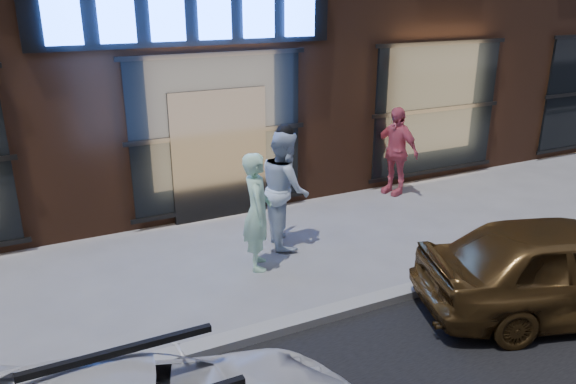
# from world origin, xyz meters

# --- Properties ---
(ground) EXTENTS (90.00, 90.00, 0.00)m
(ground) POSITION_xyz_m (0.00, 0.00, 0.00)
(ground) COLOR slate
(ground) RESTS_ON ground
(curb) EXTENTS (60.00, 0.25, 0.12)m
(curb) POSITION_xyz_m (0.00, 0.00, 0.06)
(curb) COLOR gray
(curb) RESTS_ON ground
(man_bowtie) EXTENTS (0.63, 0.77, 1.82)m
(man_bowtie) POSITION_xyz_m (-0.19, 1.75, 0.91)
(man_bowtie) COLOR #C2FFD4
(man_bowtie) RESTS_ON ground
(man_cap) EXTENTS (0.92, 1.08, 1.96)m
(man_cap) POSITION_xyz_m (0.55, 2.34, 0.98)
(man_cap) COLOR white
(man_cap) RESTS_ON ground
(passerby) EXTENTS (0.74, 1.16, 1.83)m
(passerby) POSITION_xyz_m (3.69, 3.58, 0.92)
(passerby) COLOR #D9596D
(passerby) RESTS_ON ground
(gold_sedan) EXTENTS (4.13, 2.67, 1.31)m
(gold_sedan) POSITION_xyz_m (2.89, -1.23, 0.65)
(gold_sedan) COLOR brown
(gold_sedan) RESTS_ON ground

